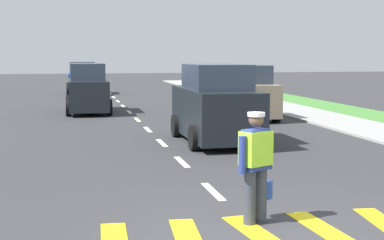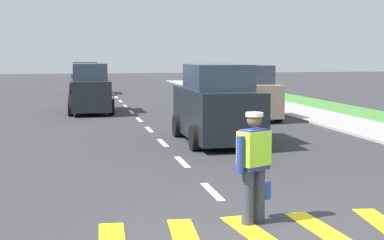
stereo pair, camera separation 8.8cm
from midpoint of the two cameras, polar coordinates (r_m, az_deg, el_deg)
name	(u,v)px [view 2 (the right image)]	position (r m, az deg, el deg)	size (l,w,h in m)	color
ground_plane	(125,106)	(28.71, -6.50, 1.41)	(96.00, 96.00, 0.00)	#333335
sidewalk_right	(372,131)	(20.16, 17.35, -0.99)	(2.40, 72.00, 0.14)	#9E9E99
crosswalk_stripes	(256,235)	(8.35, 6.60, -11.08)	(4.52, 1.93, 0.01)	yellow
lane_center_line	(118,99)	(32.88, -7.15, 2.05)	(0.14, 46.40, 0.01)	silver
road_worker	(255,162)	(8.69, 6.42, -4.09)	(0.65, 0.59, 1.67)	#383D4C
car_oncoming_third	(85,79)	(37.38, -10.37, 3.95)	(1.95, 4.29, 2.02)	#1E4799
car_parked_far	(247,94)	(22.65, 5.54, 2.53)	(1.93, 3.80, 2.09)	gray
car_outgoing_ahead	(217,106)	(16.59, 2.57, 1.36)	(2.02, 4.25, 2.23)	black
car_oncoming_second	(90,90)	(25.49, -9.87, 2.93)	(1.86, 4.30, 2.12)	black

